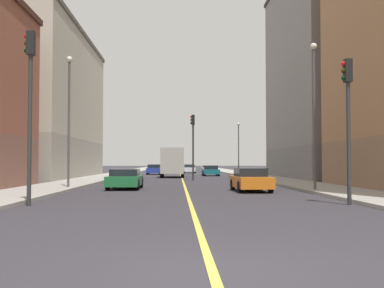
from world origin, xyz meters
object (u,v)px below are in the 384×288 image
object	(u,v)px
car_blue	(154,169)
street_lamp_left_near	(314,102)
car_maroon	(171,168)
car_green	(125,179)
traffic_light_median_far	(193,138)
traffic_light_right_near	(30,94)
traffic_light_left_near	(348,110)
box_truck	(172,162)
building_left_mid	(336,75)
street_lamp_right_near	(69,108)
street_lamp_left_far	(239,142)
car_orange	(251,180)
car_teal	(211,171)
building_right_midblock	(33,105)
car_white	(190,169)

from	to	relation	value
car_blue	street_lamp_left_near	bearing A→B (deg)	-74.04
car_maroon	car_green	xyz separation A→B (m)	(-2.25, -45.88, -0.05)
traffic_light_median_far	car_maroon	world-z (taller)	traffic_light_median_far
traffic_light_right_near	car_maroon	world-z (taller)	traffic_light_right_near
traffic_light_left_near	car_green	distance (m)	15.00
box_truck	building_left_mid	bearing A→B (deg)	-15.93
street_lamp_right_near	car_blue	size ratio (longest dim) A/B	1.73
building_left_mid	traffic_light_left_near	size ratio (longest dim) A/B	3.65
street_lamp_right_near	car_green	world-z (taller)	street_lamp_right_near
traffic_light_right_near	street_lamp_right_near	distance (m)	10.85
street_lamp_right_near	car_maroon	world-z (taller)	street_lamp_right_near
box_truck	car_blue	bearing A→B (deg)	101.71
street_lamp_left_far	car_green	bearing A→B (deg)	-110.44
traffic_light_right_near	street_lamp_left_far	size ratio (longest dim) A/B	1.04
traffic_light_left_near	street_lamp_left_far	bearing A→B (deg)	88.54
car_orange	car_maroon	bearing A→B (deg)	95.98
building_left_mid	car_teal	distance (m)	18.36
building_left_mid	car_orange	world-z (taller)	building_left_mid
street_lamp_left_far	traffic_light_left_near	bearing A→B (deg)	-91.46
building_right_midblock	street_lamp_left_far	distance (m)	24.44
traffic_light_right_near	car_teal	world-z (taller)	traffic_light_right_near
car_blue	street_lamp_right_near	bearing A→B (deg)	-95.83
street_lamp_left_near	car_teal	xyz separation A→B (m)	(-3.58, 30.48, -4.39)
car_blue	building_left_mid	bearing A→B (deg)	-41.99
street_lamp_right_near	box_truck	size ratio (longest dim) A/B	1.21
traffic_light_right_near	car_green	xyz separation A→B (m)	(2.42, 10.97, -3.63)
street_lamp_left_near	car_white	bearing A→B (deg)	97.14
building_left_mid	car_maroon	distance (m)	34.60
car_green	car_blue	xyz separation A→B (m)	(0.11, 34.19, 0.05)
building_right_midblock	car_blue	bearing A→B (deg)	50.88
box_truck	traffic_light_median_far	bearing A→B (deg)	-77.39
street_lamp_left_near	car_orange	bearing A→B (deg)	169.92
traffic_light_median_far	box_truck	size ratio (longest dim) A/B	0.89
traffic_light_left_near	car_teal	xyz separation A→B (m)	(-2.57, 38.34, -3.06)
car_green	car_white	distance (m)	42.66
car_green	street_lamp_right_near	bearing A→B (deg)	-176.90
car_green	car_blue	bearing A→B (deg)	89.82
car_white	car_green	bearing A→B (deg)	-96.84
street_lamp_right_near	box_truck	distance (m)	23.08
car_maroon	car_teal	distance (m)	19.16
street_lamp_right_near	car_orange	xyz separation A→B (m)	(10.71, -2.31, -4.26)
traffic_light_right_near	street_lamp_left_near	distance (m)	15.38
car_maroon	box_truck	distance (m)	24.05
traffic_light_left_near	traffic_light_right_near	xyz separation A→B (m)	(-12.18, 0.00, 0.56)
traffic_light_left_near	car_teal	world-z (taller)	traffic_light_left_near
building_right_midblock	street_lamp_right_near	bearing A→B (deg)	-67.60
traffic_light_left_near	box_truck	bearing A→B (deg)	102.19
traffic_light_left_near	car_teal	bearing A→B (deg)	93.83
street_lamp_left_near	car_blue	size ratio (longest dim) A/B	1.77
traffic_light_median_far	street_lamp_right_near	distance (m)	15.66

